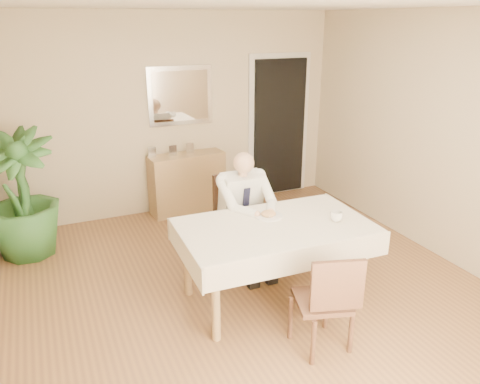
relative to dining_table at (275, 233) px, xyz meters
name	(u,v)px	position (x,y,z in m)	size (l,w,h in m)	color
room	(257,167)	(-0.17, 0.06, 0.63)	(5.00, 5.02, 2.60)	brown
doorway	(279,128)	(1.38, 2.52, 0.33)	(0.96, 0.07, 2.10)	beige
mirror	(180,96)	(-0.08, 2.53, 0.88)	(0.86, 0.04, 0.76)	silver
dining_table	(275,233)	(0.00, 0.00, 0.00)	(1.75, 1.07, 0.75)	#977A4E
chair_far	(236,211)	(0.00, 0.89, -0.13)	(0.50, 0.50, 0.95)	#45281A
chair_near	(328,299)	(0.01, -0.85, -0.19)	(0.50, 0.51, 0.86)	#45281A
seated_man	(248,208)	(0.00, 0.59, 0.02)	(0.48, 0.72, 1.24)	white
plate	(268,216)	(0.02, 0.18, 0.09)	(0.26, 0.26, 0.02)	white
food	(268,214)	(0.02, 0.18, 0.11)	(0.14, 0.14, 0.06)	olive
knife	(275,216)	(0.06, 0.12, 0.11)	(0.01, 0.01, 0.13)	silver
fork	(268,217)	(-0.02, 0.12, 0.11)	(0.01, 0.01, 0.13)	silver
coffee_mug	(336,216)	(0.55, -0.15, 0.13)	(0.11, 0.11, 0.09)	white
sideboard	(187,183)	(-0.08, 2.38, -0.27)	(1.00, 0.34, 0.80)	#977A4E
photo_frame_left	(152,152)	(-0.52, 2.41, 0.21)	(0.10, 0.02, 0.14)	silver
photo_frame_center	(173,151)	(-0.26, 2.38, 0.21)	(0.10, 0.02, 0.14)	silver
photo_frame_right	(190,148)	(-0.01, 2.42, 0.21)	(0.10, 0.02, 0.14)	silver
potted_palm	(21,195)	(-2.10, 1.89, 0.04)	(0.79, 0.79, 1.41)	#255020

